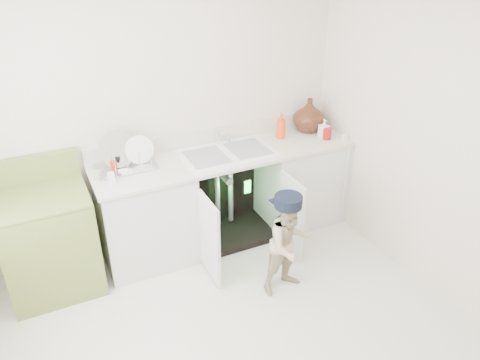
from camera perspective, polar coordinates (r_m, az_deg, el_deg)
name	(u,v)px	position (r m, az deg, el deg)	size (l,w,h in m)	color
ground	(229,337)	(3.70, -1.38, -18.57)	(3.50, 3.50, 0.00)	beige
room_shell	(226,193)	(2.91, -1.67, -1.58)	(6.00, 5.50, 1.26)	beige
counter_run	(230,193)	(4.46, -1.17, -1.54)	(2.44, 1.02, 1.23)	silver
avocado_stove	(50,240)	(4.15, -22.18, -6.83)	(0.71, 0.65, 1.10)	olive
repair_worker	(289,243)	(3.84, 6.03, -7.65)	(0.46, 0.76, 0.89)	#C5B88D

